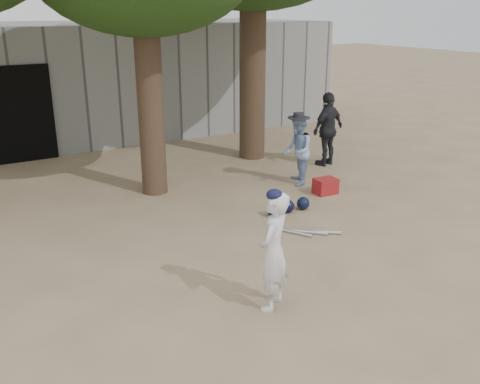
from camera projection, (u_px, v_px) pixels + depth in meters
ground at (240, 293)px, 6.76m from camera, size 70.00×70.00×0.00m
boy_player at (273, 252)px, 6.22m from camera, size 0.64×0.60×1.46m
spectator_blue at (298, 151)px, 10.69m from camera, size 0.79×0.85×1.39m
spectator_dark at (328, 129)px, 11.96m from camera, size 1.04×0.62×1.65m
red_bag at (325, 186)px, 10.30m from camera, size 0.44×0.35×0.30m
back_building at (45, 81)px, 14.61m from camera, size 16.00×5.24×3.00m
helmet_row at (288, 206)px, 9.35m from camera, size 0.87×0.25×0.23m
bat_pile at (305, 232)px, 8.52m from camera, size 0.87×0.80×0.06m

